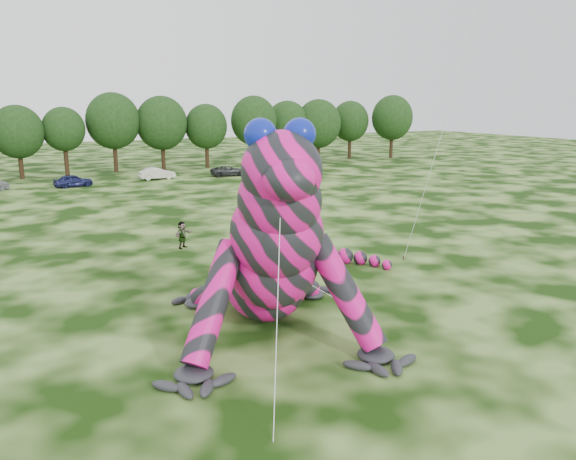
% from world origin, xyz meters
% --- Properties ---
extents(ground, '(240.00, 240.00, 0.00)m').
position_xyz_m(ground, '(0.00, 0.00, 0.00)').
color(ground, '#16330A').
rests_on(ground, ground).
extents(inflatable_gecko, '(19.04, 21.04, 8.90)m').
position_xyz_m(inflatable_gecko, '(3.12, 2.85, 4.45)').
color(inflatable_gecko, '#E71084').
rests_on(inflatable_gecko, ground).
extents(tree_8, '(6.14, 5.53, 8.94)m').
position_xyz_m(tree_8, '(-4.22, 56.99, 4.47)').
color(tree_8, black).
rests_on(tree_8, ground).
extents(tree_9, '(5.27, 4.74, 8.68)m').
position_xyz_m(tree_9, '(1.06, 57.35, 4.34)').
color(tree_9, black).
rests_on(tree_9, ground).
extents(tree_10, '(7.09, 6.38, 10.50)m').
position_xyz_m(tree_10, '(7.40, 58.58, 5.25)').
color(tree_10, black).
rests_on(tree_10, ground).
extents(tree_11, '(7.01, 6.31, 10.07)m').
position_xyz_m(tree_11, '(13.79, 58.20, 5.03)').
color(tree_11, black).
rests_on(tree_11, ground).
extents(tree_12, '(5.99, 5.39, 8.97)m').
position_xyz_m(tree_12, '(20.01, 57.74, 4.49)').
color(tree_12, black).
rests_on(tree_12, ground).
extents(tree_13, '(6.83, 6.15, 10.13)m').
position_xyz_m(tree_13, '(27.13, 57.13, 5.06)').
color(tree_13, black).
rests_on(tree_13, ground).
extents(tree_14, '(6.82, 6.14, 9.40)m').
position_xyz_m(tree_14, '(33.46, 58.72, 4.70)').
color(tree_14, black).
rests_on(tree_14, ground).
extents(tree_15, '(7.17, 6.45, 9.63)m').
position_xyz_m(tree_15, '(38.47, 57.77, 4.82)').
color(tree_15, black).
rests_on(tree_15, ground).
extents(tree_16, '(6.26, 5.63, 9.37)m').
position_xyz_m(tree_16, '(45.45, 59.37, 4.69)').
color(tree_16, black).
rests_on(tree_16, ground).
extents(tree_17, '(6.98, 6.28, 10.30)m').
position_xyz_m(tree_17, '(51.95, 56.66, 5.15)').
color(tree_17, black).
rests_on(tree_17, ground).
extents(car_4, '(4.35, 2.26, 1.41)m').
position_xyz_m(car_4, '(0.51, 47.10, 0.71)').
color(car_4, '#191C4E').
rests_on(car_4, ground).
extents(car_5, '(4.38, 1.61, 1.43)m').
position_xyz_m(car_5, '(10.43, 48.94, 0.72)').
color(car_5, silver).
rests_on(car_5, ground).
extents(car_6, '(4.74, 2.39, 1.28)m').
position_xyz_m(car_6, '(19.39, 47.84, 0.64)').
color(car_6, '#262629').
rests_on(car_6, ground).
extents(car_7, '(4.97, 2.15, 1.43)m').
position_xyz_m(car_7, '(29.97, 48.94, 0.71)').
color(car_7, white).
rests_on(car_7, ground).
extents(spectator_2, '(1.33, 1.37, 1.88)m').
position_xyz_m(spectator_2, '(13.71, 27.57, 0.94)').
color(spectator_2, gray).
rests_on(spectator_2, ground).
extents(spectator_5, '(1.66, 1.36, 1.78)m').
position_xyz_m(spectator_5, '(3.40, 15.70, 0.89)').
color(spectator_5, gray).
rests_on(spectator_5, ground).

